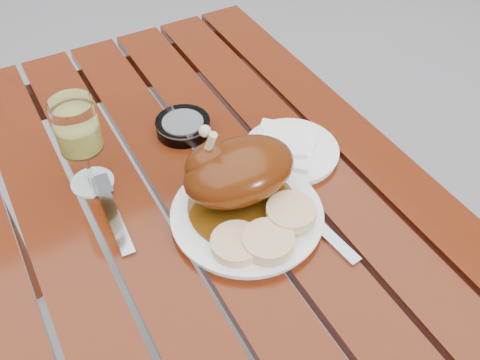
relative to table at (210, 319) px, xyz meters
name	(u,v)px	position (x,y,z in m)	size (l,w,h in m)	color
table	(210,319)	(0.00, 0.00, 0.00)	(0.80, 1.20, 0.75)	#61230B
dinner_plate	(247,215)	(0.06, -0.06, 0.38)	(0.26, 0.26, 0.02)	white
roast_duck	(236,172)	(0.06, -0.01, 0.44)	(0.20, 0.19, 0.14)	#542E09
bread_dumplings	(266,232)	(0.06, -0.12, 0.40)	(0.19, 0.11, 0.03)	#E3C48A
wine_glass	(82,146)	(-0.14, 0.15, 0.47)	(0.08, 0.08, 0.18)	#D4D060
side_plate	(291,151)	(0.21, 0.04, 0.38)	(0.18, 0.18, 0.01)	white
napkin	(284,145)	(0.20, 0.05, 0.39)	(0.12, 0.11, 0.01)	white
ashtray	(183,126)	(0.06, 0.20, 0.39)	(0.11, 0.11, 0.03)	#B2B7BC
fork	(114,216)	(-0.14, 0.05, 0.38)	(0.02, 0.18, 0.01)	gray
knife	(312,220)	(0.15, -0.12, 0.38)	(0.02, 0.21, 0.01)	gray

